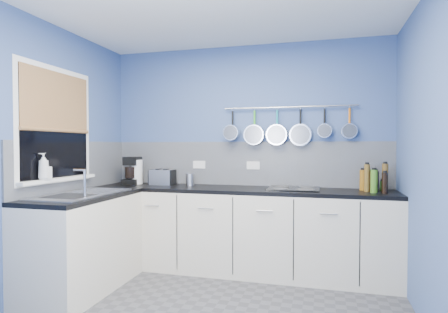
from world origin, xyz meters
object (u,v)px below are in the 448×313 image
at_px(toaster, 162,177).
at_px(canister, 190,179).
at_px(soap_bottle_a, 44,166).
at_px(coffee_maker, 132,170).
at_px(soap_bottle_b, 45,170).
at_px(paper_towel, 137,172).
at_px(hob, 294,189).

bearing_deg(toaster, canister, -1.80).
bearing_deg(soap_bottle_a, coffee_maker, 80.28).
height_order(soap_bottle_b, toaster, soap_bottle_b).
xyz_separation_m(paper_towel, canister, (0.66, 0.01, -0.08)).
distance_m(toaster, hob, 1.52).
relative_size(soap_bottle_b, hob, 0.33).
bearing_deg(soap_bottle_b, soap_bottle_a, -90.00).
relative_size(soap_bottle_b, toaster, 0.63).
distance_m(paper_towel, toaster, 0.32).
height_order(coffee_maker, canister, coffee_maker).
distance_m(coffee_maker, canister, 0.73).
distance_m(coffee_maker, toaster, 0.39).
xyz_separation_m(soap_bottle_b, coffee_maker, (0.20, 1.17, -0.07)).
height_order(soap_bottle_a, soap_bottle_b, soap_bottle_a).
bearing_deg(coffee_maker, paper_towel, 10.66).
relative_size(soap_bottle_a, coffee_maker, 0.74).
xyz_separation_m(soap_bottle_a, hob, (2.10, 1.17, -0.26)).
distance_m(soap_bottle_b, hob, 2.41).
bearing_deg(paper_towel, hob, -1.26).
height_order(soap_bottle_b, canister, soap_bottle_b).
xyz_separation_m(soap_bottle_a, toaster, (0.59, 1.22, -0.18)).
xyz_separation_m(coffee_maker, toaster, (0.38, 0.03, -0.07)).
xyz_separation_m(toaster, hob, (1.52, -0.05, -0.08)).
distance_m(soap_bottle_b, canister, 1.52).
xyz_separation_m(soap_bottle_a, coffee_maker, (0.20, 1.19, -0.11)).
relative_size(paper_towel, canister, 2.09).
distance_m(soap_bottle_b, toaster, 1.34).
bearing_deg(hob, paper_towel, 178.74).
relative_size(soap_bottle_a, hob, 0.45).
distance_m(soap_bottle_b, coffee_maker, 1.19).
bearing_deg(toaster, soap_bottle_b, -117.66).
height_order(soap_bottle_a, toaster, soap_bottle_a).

